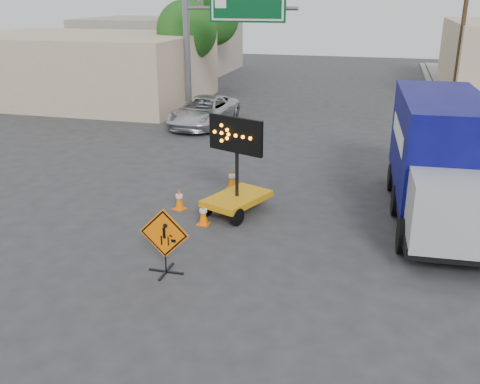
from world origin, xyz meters
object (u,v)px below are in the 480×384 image
at_px(arrow_board, 237,192).
at_px(box_truck, 439,166).
at_px(construction_sign, 164,239).
at_px(pickup_truck, 204,111).

bearing_deg(arrow_board, box_truck, 33.66).
xyz_separation_m(construction_sign, pickup_truck, (-4.10, 14.79, -0.15)).
height_order(arrow_board, box_truck, box_truck).
distance_m(construction_sign, pickup_truck, 15.35).
xyz_separation_m(construction_sign, arrow_board, (0.64, 4.02, -0.20)).
relative_size(arrow_board, box_truck, 0.39).
bearing_deg(construction_sign, pickup_truck, 105.13).
xyz_separation_m(construction_sign, box_truck, (6.36, 5.21, 0.74)).
bearing_deg(box_truck, construction_sign, -144.04).
bearing_deg(box_truck, pickup_truck, 134.15).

